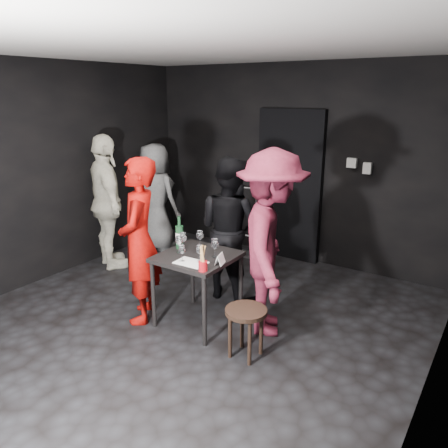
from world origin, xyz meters
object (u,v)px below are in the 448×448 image
Objects in this scene: bystander_grey at (156,194)px; breadstick_cup at (203,259)px; tasting_table at (197,264)px; wine_bottle at (180,236)px; hand_truck at (243,238)px; stool at (246,318)px; woman_black at (230,222)px; server_red at (139,230)px; man_maroon at (272,224)px; bystander_cream at (106,189)px.

breadstick_cup is at bearing 143.18° from bystander_grey.
wine_bottle reaches higher than tasting_table.
hand_truck is at bearing 102.09° from wine_bottle.
stool is at bearing 5.69° from breadstick_cup.
woman_black reaches higher than hand_truck.
hand_truck reaches higher than tasting_table.
breadstick_cup reaches higher than stool.
server_red reaches higher than breadstick_cup.
hand_truck is at bearing -152.68° from bystander_grey.
woman_black is 0.81× the size of man_maroon.
breadstick_cup is at bearing -172.47° from bystander_cream.
woman_black reaches higher than wine_bottle.
server_red is 0.42m from wine_bottle.
tasting_table is 0.87m from man_maroon.
bystander_grey reaches higher than wine_bottle.
man_maroon is 0.74m from breadstick_cup.
woman_black is at bearing 129.83° from stool.
wine_bottle is at bearing 102.37° from server_red.
hand_truck is 1.47m from bystander_grey.
breadstick_cup is at bearing 52.54° from server_red.
wine_bottle is (1.66, -0.50, -0.20)m from bystander_cream.
hand_truck is 2.19m from tasting_table.
woman_black is 0.83× the size of bystander_cream.
bystander_grey is at bearing 141.25° from breadstick_cup.
hand_truck is 3.64× the size of wine_bottle.
man_maroon is 1.30× the size of bystander_grey.
stool is at bearing -16.95° from wine_bottle.
man_maroon is at bearing 57.06° from breadstick_cup.
server_red is at bearing -156.63° from tasting_table.
bystander_grey is 2.14m from wine_bottle.
bystander_cream is (-1.23, -1.47, 0.86)m from hand_truck.
woman_black is at bearing 96.15° from tasting_table.
tasting_table is 2.20× the size of wine_bottle.
bystander_cream is 1.27× the size of bystander_grey.
stool is (0.73, -0.25, -0.27)m from tasting_table.
wine_bottle is (-0.19, -0.66, -0.02)m from woman_black.
woman_black is 1.96m from bystander_grey.
man_maroon is 1.00m from wine_bottle.
man_maroon is at bearing 96.06° from stool.
hand_truck is at bearing 121.97° from stool.
man_maroon is 8.61× the size of breadstick_cup.
woman_black is 6.98× the size of breadstick_cup.
woman_black is 0.88m from man_maroon.
tasting_table is 0.77m from woman_black.
man_maroon reaches higher than server_red.
stool is 0.26× the size of woman_black.
bystander_cream is 6.35× the size of wine_bottle.
server_red is 1.15× the size of bystander_grey.
woman_black is (0.48, 0.96, -0.08)m from server_red.
bystander_grey is at bearing 37.62° from man_maroon.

